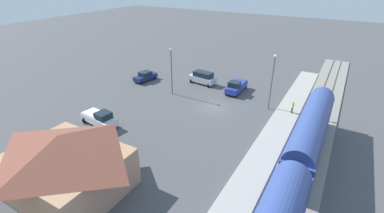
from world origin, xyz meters
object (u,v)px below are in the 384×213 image
at_px(pickup_blue, 236,86).
at_px(station_building, 65,162).
at_px(passenger_train, 293,180).
at_px(light_pole_near_platform, 273,76).
at_px(light_pole_lot_center, 171,66).
at_px(suv_silver, 203,77).
at_px(sedan_navy, 145,76).
at_px(pedestrian_on_platform, 293,107).
at_px(pickup_white, 100,118).

bearing_deg(pickup_blue, station_building, 80.83).
xyz_separation_m(passenger_train, station_building, (18.00, 7.94, 0.21)).
distance_m(light_pole_near_platform, light_pole_lot_center, 15.52).
xyz_separation_m(station_building, suv_silver, (1.96, -29.84, -1.92)).
bearing_deg(sedan_navy, suv_silver, -157.89).
relative_size(pickup_blue, suv_silver, 1.06).
xyz_separation_m(passenger_train, pedestrian_on_platform, (3.44, -17.47, -1.58)).
bearing_deg(pickup_blue, suv_silver, -5.38).
bearing_deg(sedan_navy, light_pole_lot_center, 161.07).
bearing_deg(suv_silver, station_building, 93.76).
xyz_separation_m(sedan_navy, pickup_white, (-5.20, 15.95, 0.15)).
bearing_deg(pedestrian_on_platform, light_pole_lot_center, 6.68).
bearing_deg(pickup_blue, pedestrian_on_platform, 158.89).
distance_m(station_building, pickup_white, 12.06).
bearing_deg(station_building, light_pole_near_platform, -113.54).
bearing_deg(pickup_white, pickup_blue, -120.33).
xyz_separation_m(station_building, pedestrian_on_platform, (-14.56, -25.41, -1.78)).
relative_size(station_building, suv_silver, 2.11).
relative_size(pickup_blue, light_pole_lot_center, 0.71).
height_order(passenger_train, light_pole_lot_center, light_pole_lot_center).
distance_m(passenger_train, pickup_blue, 25.15).
bearing_deg(passenger_train, sedan_navy, -31.02).
distance_m(station_building, suv_silver, 29.97).
relative_size(pedestrian_on_platform, pickup_white, 0.30).
height_order(pedestrian_on_platform, pickup_blue, pickup_blue).
xyz_separation_m(suv_silver, light_pole_near_platform, (-13.16, 4.14, 3.96)).
relative_size(station_building, pickup_blue, 1.99).
bearing_deg(pedestrian_on_platform, sedan_navy, -0.96).
bearing_deg(pickup_white, suv_silver, -103.05).
bearing_deg(sedan_navy, light_pole_near_platform, 179.62).
distance_m(sedan_navy, light_pole_near_platform, 23.37).
bearing_deg(suv_silver, light_pole_near_platform, 162.53).
height_order(sedan_navy, pickup_blue, pickup_blue).
height_order(station_building, sedan_navy, station_building).
bearing_deg(pickup_white, sedan_navy, -71.96).
xyz_separation_m(sedan_navy, light_pole_near_platform, (-22.98, 0.15, 4.23)).
height_order(station_building, light_pole_near_platform, light_pole_near_platform).
distance_m(sedan_navy, light_pole_lot_center, 9.01).
bearing_deg(pickup_blue, light_pole_near_platform, 151.56).
relative_size(station_building, pickup_white, 1.92).
xyz_separation_m(pickup_blue, pickup_white, (11.30, 19.32, 0.00)).
bearing_deg(pedestrian_on_platform, pickup_blue, -21.11).
height_order(pickup_blue, light_pole_lot_center, light_pole_lot_center).
bearing_deg(suv_silver, pickup_white, 76.95).
xyz_separation_m(suv_silver, light_pole_lot_center, (2.16, 6.62, 3.68)).
bearing_deg(suv_silver, passenger_train, 132.34).
xyz_separation_m(sedan_navy, pickup_blue, (-16.50, -3.36, 0.15)).
bearing_deg(pickup_white, light_pole_near_platform, -138.38).
bearing_deg(passenger_train, suv_silver, -47.66).
bearing_deg(suv_silver, light_pole_lot_center, 71.93).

